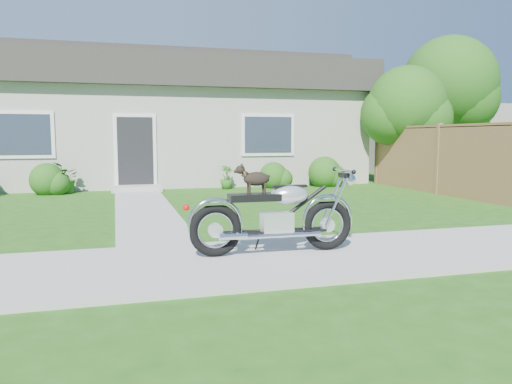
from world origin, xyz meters
TOP-DOWN VIEW (x-y plane):
  - ground at (0.00, 0.00)m, footprint 80.00×80.00m
  - sidewalk at (0.00, 0.00)m, footprint 24.00×2.20m
  - walkway at (-1.50, 5.00)m, footprint 1.20×8.00m
  - house at (-0.00, 11.99)m, footprint 12.60×7.03m
  - fence at (6.30, 5.75)m, footprint 0.12×6.62m
  - tree_near at (6.91, 8.05)m, footprint 2.52×2.45m
  - tree_far at (9.78, 9.86)m, footprint 3.36×3.36m
  - shrub_row at (-0.16, 8.50)m, footprint 10.70×1.01m
  - potted_plant_left at (-3.35, 8.55)m, footprint 0.87×0.94m
  - potted_plant_right at (1.09, 8.55)m, footprint 0.52×0.52m
  - motorcycle_with_dog at (-0.10, 0.19)m, footprint 2.22×0.60m

SIDE VIEW (x-z plane):
  - ground at x=0.00m, z-range 0.00..0.00m
  - walkway at x=-1.50m, z-range 0.00..0.03m
  - sidewalk at x=0.00m, z-range 0.00..0.04m
  - potted_plant_right at x=1.09m, z-range 0.00..0.69m
  - shrub_row at x=-0.16m, z-range -0.11..0.89m
  - potted_plant_left at x=-3.35m, z-range 0.00..0.86m
  - motorcycle_with_dog at x=-0.10m, z-range -0.03..1.12m
  - fence at x=6.30m, z-range -0.01..1.89m
  - house at x=0.00m, z-range -0.09..4.41m
  - tree_near at x=6.91m, z-range 0.53..4.28m
  - tree_far at x=9.78m, z-range 0.73..5.89m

